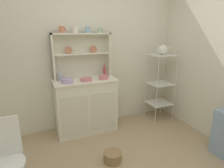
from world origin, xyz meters
name	(u,v)px	position (x,y,z in m)	size (l,w,h in m)	color
wall_back	(86,53)	(0.00, 1.62, 1.25)	(3.84, 0.05, 2.50)	silver
hutch_cabinet	(86,105)	(-0.09, 1.37, 0.45)	(0.97, 0.45, 0.87)	silver
hutch_shelf_unit	(81,52)	(-0.09, 1.53, 1.27)	(0.90, 0.18, 0.70)	silver
bakers_rack	(160,80)	(1.28, 1.30, 0.73)	(0.40, 0.38, 1.20)	silver
wire_chair	(3,155)	(-1.14, 0.32, 0.52)	(0.36, 0.36, 0.85)	white
floor_basket	(113,157)	(0.00, 0.48, 0.06)	(0.23, 0.23, 0.13)	#93754C
cup_terracotta_0	(62,29)	(-0.37, 1.49, 1.61)	(0.09, 0.08, 0.09)	#C67556
cup_cream_1	(75,30)	(-0.18, 1.49, 1.61)	(0.10, 0.08, 0.09)	silver
cup_sky_2	(87,30)	(0.01, 1.49, 1.61)	(0.08, 0.07, 0.09)	#8EB2D1
cup_sage_3	(100,30)	(0.21, 1.49, 1.60)	(0.08, 0.06, 0.08)	#9EB78E
bowl_mixing_large	(67,81)	(-0.37, 1.29, 0.90)	(0.17, 0.17, 0.06)	#B79ECC
bowl_floral_medium	(86,79)	(-0.09, 1.29, 0.89)	(0.18, 0.18, 0.05)	#D17A84
bowl_cream_small	(104,77)	(0.19, 1.29, 0.90)	(0.15, 0.15, 0.06)	#D17A84
jam_bottle	(105,71)	(0.26, 1.45, 0.95)	(0.05, 0.05, 0.21)	#B74C47
utensil_jar	(60,77)	(-0.45, 1.45, 0.93)	(0.08, 0.08, 0.25)	#B2B7C6
porcelain_teapot	(163,50)	(1.27, 1.30, 1.28)	(0.25, 0.16, 0.18)	white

